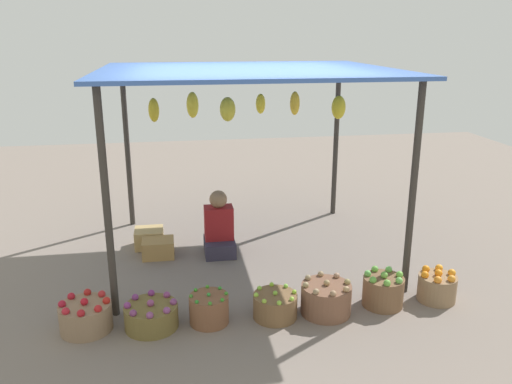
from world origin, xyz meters
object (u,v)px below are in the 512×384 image
basket_purple_onions (151,316)px  wooden_crate_near_vendor (149,238)px  wooden_crate_stacked_rear (158,248)px  basket_green_chilies (209,309)px  vendor_person (219,230)px  basket_limes (275,306)px  basket_oranges (437,287)px  basket_green_apples (383,290)px  basket_red_apples (86,316)px  basket_potatoes (326,299)px

basket_purple_onions → wooden_crate_near_vendor: basket_purple_onions is taller
basket_purple_onions → wooden_crate_stacked_rear: 1.57m
basket_purple_onions → basket_green_chilies: basket_green_chilies is taller
vendor_person → basket_limes: vendor_person is taller
basket_limes → basket_oranges: bearing=2.3°
basket_green_chilies → wooden_crate_near_vendor: basket_green_chilies is taller
basket_green_apples → wooden_crate_near_vendor: 2.95m
basket_green_chilies → basket_oranges: size_ratio=0.97×
wooden_crate_near_vendor → basket_green_apples: bearing=-38.7°
basket_limes → wooden_crate_near_vendor: bearing=122.7°
basket_purple_onions → basket_oranges: basket_oranges is taller
wooden_crate_near_vendor → wooden_crate_stacked_rear: bearing=-70.3°
basket_green_chilies → wooden_crate_near_vendor: (-0.60, 1.89, -0.02)m
basket_purple_onions → wooden_crate_stacked_rear: size_ratio=1.30×
basket_red_apples → vendor_person: bearing=48.5°
basket_oranges → vendor_person: bearing=143.4°
basket_oranges → wooden_crate_near_vendor: 3.41m
vendor_person → wooden_crate_stacked_rear: 0.75m
basket_limes → basket_oranges: size_ratio=1.10×
vendor_person → basket_red_apples: bearing=-131.5°
vendor_person → basket_purple_onions: (-0.76, -1.56, -0.19)m
basket_green_chilies → basket_red_apples: bearing=177.2°
basket_limes → basket_potatoes: (0.49, -0.00, 0.03)m
basket_green_chilies → basket_oranges: 2.27m
basket_potatoes → basket_green_apples: bearing=5.3°
basket_green_chilies → basket_oranges: bearing=1.5°
basket_red_apples → basket_limes: (1.71, -0.06, -0.01)m
basket_red_apples → basket_limes: size_ratio=1.12×
basket_limes → basket_oranges: 1.65m
wooden_crate_stacked_rear → basket_purple_onions: bearing=-91.2°
basket_purple_onions → basket_green_apples: basket_green_apples is taller
vendor_person → basket_red_apples: vendor_person is taller
basket_potatoes → basket_green_apples: basket_green_apples is taller
basket_red_apples → wooden_crate_near_vendor: (0.49, 1.84, -0.02)m
basket_red_apples → basket_green_apples: 2.80m
basket_green_apples → wooden_crate_stacked_rear: (-2.19, 1.53, -0.05)m
basket_oranges → wooden_crate_near_vendor: bearing=147.4°
basket_purple_onions → basket_green_apples: size_ratio=1.22×
basket_green_apples → wooden_crate_near_vendor: (-2.30, 1.85, -0.04)m
basket_purple_onions → basket_potatoes: basket_potatoes is taller
wooden_crate_stacked_rear → wooden_crate_near_vendor: bearing=109.7°
vendor_person → basket_purple_onions: bearing=-116.0°
basket_purple_onions → basket_green_chilies: (0.52, -0.00, 0.02)m
basket_potatoes → basket_oranges: basket_potatoes is taller
vendor_person → basket_green_chilies: (-0.24, -1.57, -0.16)m
vendor_person → basket_oranges: size_ratio=2.08×
basket_oranges → wooden_crate_stacked_rear: (-2.76, 1.51, -0.04)m
basket_green_chilies → wooden_crate_stacked_rear: bearing=107.2°
basket_potatoes → basket_oranges: 1.16m
basket_purple_onions → basket_oranges: 2.79m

